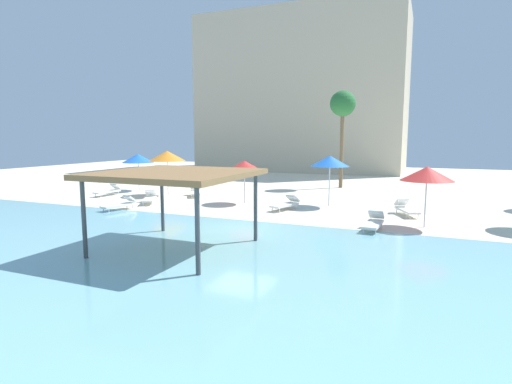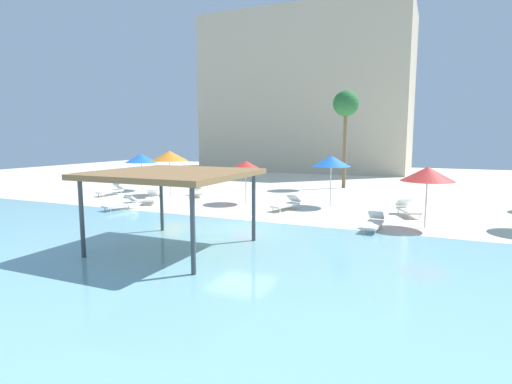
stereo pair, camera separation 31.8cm
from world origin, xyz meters
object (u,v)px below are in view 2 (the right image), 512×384
at_px(shade_pavilion, 173,176).
at_px(lounge_chair_6, 407,209).
at_px(lounge_chair_3, 287,204).
at_px(lounge_chair_5, 152,197).
at_px(lounge_chair_0, 122,204).
at_px(lounge_chair_4, 198,191).
at_px(beach_umbrella_red_1, 246,165).
at_px(beach_umbrella_blue_5, 141,158).
at_px(palm_tree_1, 346,106).
at_px(beach_umbrella_orange_2, 170,156).
at_px(beach_umbrella_red_3, 428,174).
at_px(lounge_chair_2, 112,190).
at_px(beach_umbrella_blue_0, 331,161).
at_px(lounge_chair_1, 373,222).

distance_m(shade_pavilion, lounge_chair_6, 12.08).
height_order(lounge_chair_3, lounge_chair_5, same).
relative_size(lounge_chair_0, lounge_chair_4, 1.03).
relative_size(beach_umbrella_red_1, lounge_chair_5, 1.27).
xyz_separation_m(beach_umbrella_blue_5, palm_tree_1, (13.04, 7.34, 3.76)).
bearing_deg(beach_umbrella_blue_5, beach_umbrella_orange_2, -19.69).
relative_size(beach_umbrella_red_1, lounge_chair_3, 1.25).
height_order(beach_umbrella_orange_2, lounge_chair_6, beach_umbrella_orange_2).
height_order(beach_umbrella_red_3, lounge_chair_2, beach_umbrella_red_3).
relative_size(shade_pavilion, beach_umbrella_blue_5, 1.81).
xyz_separation_m(beach_umbrella_blue_5, lounge_chair_3, (12.28, -3.36, -1.99)).
bearing_deg(lounge_chair_4, palm_tree_1, 104.34).
distance_m(beach_umbrella_red_3, beach_umbrella_blue_5, 19.73).
bearing_deg(beach_umbrella_orange_2, palm_tree_1, 41.24).
height_order(beach_umbrella_blue_5, lounge_chair_6, beach_umbrella_blue_5).
height_order(beach_umbrella_orange_2, lounge_chair_5, beach_umbrella_orange_2).
relative_size(beach_umbrella_red_3, beach_umbrella_blue_5, 0.99).
bearing_deg(lounge_chair_2, lounge_chair_3, 94.52).
bearing_deg(lounge_chair_0, beach_umbrella_red_1, 145.08).
bearing_deg(beach_umbrella_blue_0, lounge_chair_1, -59.63).
height_order(beach_umbrella_red_3, lounge_chair_5, beach_umbrella_red_3).
relative_size(beach_umbrella_red_1, lounge_chair_1, 1.29).
distance_m(beach_umbrella_blue_5, palm_tree_1, 15.43).
bearing_deg(lounge_chair_3, lounge_chair_0, -48.17).
bearing_deg(beach_umbrella_orange_2, beach_umbrella_blue_5, 160.31).
relative_size(lounge_chair_5, lounge_chair_6, 0.99).
xyz_separation_m(shade_pavilion, lounge_chair_0, (-7.04, 5.33, -2.20)).
bearing_deg(lounge_chair_6, beach_umbrella_orange_2, -119.34).
relative_size(beach_umbrella_blue_0, lounge_chair_4, 1.46).
bearing_deg(lounge_chair_3, lounge_chair_2, -74.11).
bearing_deg(lounge_chair_3, lounge_chair_6, 116.93).
xyz_separation_m(lounge_chair_1, lounge_chair_6, (1.06, 4.01, 0.00)).
bearing_deg(beach_umbrella_orange_2, lounge_chair_0, -80.29).
bearing_deg(lounge_chair_3, beach_umbrella_blue_0, 156.99).
xyz_separation_m(beach_umbrella_red_1, palm_tree_1, (3.68, 9.62, 3.88)).
distance_m(lounge_chair_5, lounge_chair_6, 14.05).
height_order(lounge_chair_3, palm_tree_1, palm_tree_1).
height_order(shade_pavilion, lounge_chair_6, shade_pavilion).
distance_m(shade_pavilion, lounge_chair_0, 9.10).
height_order(beach_umbrella_blue_0, beach_umbrella_blue_5, beach_umbrella_blue_0).
bearing_deg(beach_umbrella_blue_5, lounge_chair_2, -93.55).
xyz_separation_m(lounge_chair_2, lounge_chair_3, (12.45, -0.54, 0.00)).
height_order(lounge_chair_0, lounge_chair_6, same).
height_order(beach_umbrella_red_1, palm_tree_1, palm_tree_1).
bearing_deg(lounge_chair_1, beach_umbrella_blue_0, -146.24).
bearing_deg(beach_umbrella_blue_5, beach_umbrella_red_1, -13.65).
xyz_separation_m(beach_umbrella_red_1, lounge_chair_4, (-4.14, 1.40, -1.87)).
distance_m(lounge_chair_6, palm_tree_1, 12.48).
bearing_deg(lounge_chair_4, lounge_chair_5, -47.24).
height_order(beach_umbrella_orange_2, lounge_chair_3, beach_umbrella_orange_2).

